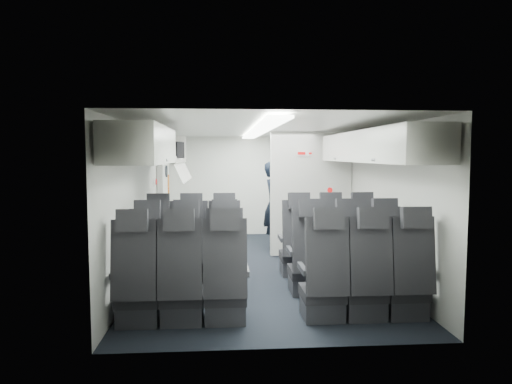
{
  "coord_description": "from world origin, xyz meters",
  "views": [
    {
      "loc": [
        -0.54,
        -6.98,
        1.76
      ],
      "look_at": [
        0.0,
        0.4,
        1.15
      ],
      "focal_mm": 32.0,
      "sensor_mm": 36.0,
      "label": 1
    }
  ],
  "objects": [
    {
      "name": "overhead_bin_left_front_open",
      "position": [
        -1.44,
        -0.25,
        1.74
      ],
      "size": [
        0.64,
        1.7,
        0.72
      ],
      "color": "#9E9E93",
      "rests_on": "cabin_shell"
    },
    {
      "name": "galley_unit",
      "position": [
        0.95,
        2.72,
        0.95
      ],
      "size": [
        0.85,
        0.52,
        1.9
      ],
      "color": "#939399",
      "rests_on": "cabin_shell"
    },
    {
      "name": "boarding_door",
      "position": [
        -1.64,
        1.55,
        0.95
      ],
      "size": [
        0.12,
        1.27,
        1.86
      ],
      "color": "silver",
      "rests_on": "cabin_shell"
    },
    {
      "name": "seat_row_rear",
      "position": [
        -0.0,
        -2.33,
        0.4
      ],
      "size": [
        3.33,
        0.56,
        1.24
      ],
      "color": "black",
      "rests_on": "cabin_shell"
    },
    {
      "name": "carry_on_bag",
      "position": [
        -1.35,
        -0.07,
        1.83
      ],
      "size": [
        0.47,
        0.39,
        0.24
      ],
      "primitive_type": "cube",
      "rotation": [
        0.0,
        0.0,
        -0.29
      ],
      "color": "black",
      "rests_on": "overhead_bin_left_front_open"
    },
    {
      "name": "seat_row_mid",
      "position": [
        -0.0,
        -1.43,
        0.4
      ],
      "size": [
        3.33,
        0.56,
        1.24
      ],
      "color": "black",
      "rests_on": "cabin_shell"
    },
    {
      "name": "cabin_shell",
      "position": [
        0.0,
        0.0,
        1.12
      ],
      "size": [
        3.41,
        6.01,
        2.16
      ],
      "color": "black",
      "rests_on": "ground"
    },
    {
      "name": "overhead_bin_right_front",
      "position": [
        1.4,
        -0.25,
        1.86
      ],
      "size": [
        0.53,
        1.7,
        0.4
      ],
      "color": "silver",
      "rests_on": "cabin_shell"
    },
    {
      "name": "flight_attendant",
      "position": [
        0.42,
        1.45,
        0.81
      ],
      "size": [
        0.42,
        0.61,
        1.63
      ],
      "primitive_type": "imported",
      "rotation": [
        0.0,
        0.0,
        1.52
      ],
      "color": "black",
      "rests_on": "ground"
    },
    {
      "name": "overhead_bin_right_rear",
      "position": [
        1.4,
        -2.0,
        1.86
      ],
      "size": [
        0.53,
        1.8,
        0.4
      ],
      "color": "silver",
      "rests_on": "cabin_shell"
    },
    {
      "name": "bulkhead_partition",
      "position": [
        0.98,
        0.8,
        1.08
      ],
      "size": [
        1.4,
        0.15,
        2.13
      ],
      "color": "silver",
      "rests_on": "cabin_shell"
    },
    {
      "name": "seat_row_front",
      "position": [
        -0.0,
        -0.53,
        0.4
      ],
      "size": [
        3.33,
        0.56,
        1.24
      ],
      "color": "black",
      "rests_on": "cabin_shell"
    },
    {
      "name": "overhead_bin_left_rear",
      "position": [
        -1.4,
        -2.0,
        1.86
      ],
      "size": [
        0.53,
        1.8,
        0.4
      ],
      "color": "silver",
      "rests_on": "cabin_shell"
    },
    {
      "name": "papers",
      "position": [
        0.61,
        1.4,
        1.11
      ],
      "size": [
        0.19,
        0.02,
        0.13
      ],
      "primitive_type": "cube",
      "rotation": [
        0.0,
        0.0,
        0.02
      ],
      "color": "white",
      "rests_on": "flight_attendant"
    }
  ]
}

